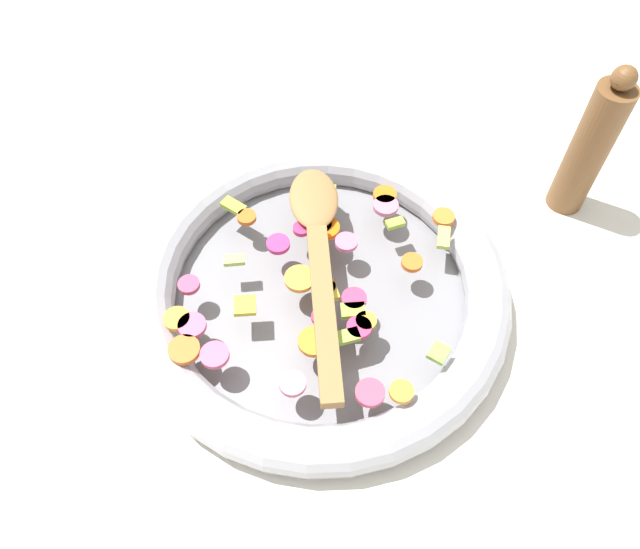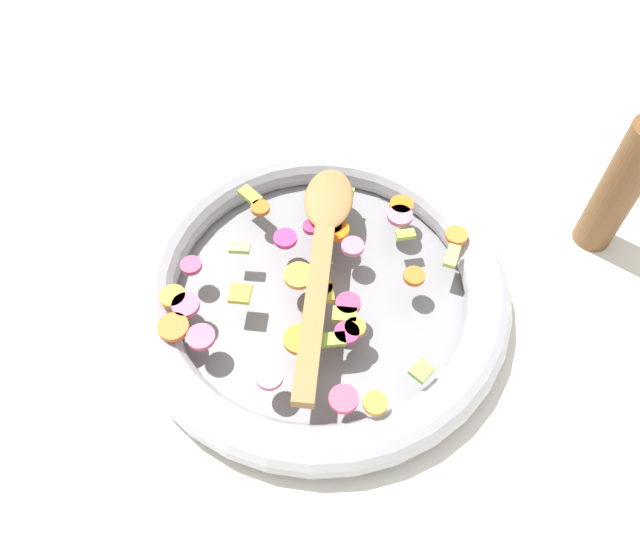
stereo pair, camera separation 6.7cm
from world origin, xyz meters
The scene contains 5 objects.
ground_plane centered at (0.00, 0.00, 0.00)m, with size 4.00×4.00×0.00m, color silver.
skillet centered at (0.00, 0.00, 0.02)m, with size 0.42×0.42×0.05m.
chopped_vegetables centered at (-0.01, 0.01, 0.05)m, with size 0.31×0.36×0.01m.
wooden_spoon centered at (0.03, -0.01, 0.06)m, with size 0.30×0.11×0.01m.
pepper_mill centered at (0.04, -0.34, 0.09)m, with size 0.04×0.04×0.21m.
Camera 1 is at (-0.35, 0.12, 0.61)m, focal length 35.00 mm.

